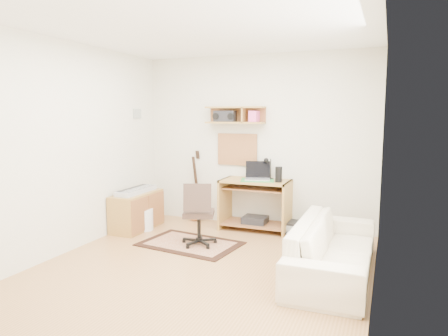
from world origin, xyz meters
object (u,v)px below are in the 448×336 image
at_px(cabinet, 137,211).
at_px(printer, 299,228).
at_px(desk, 255,205).
at_px(task_chair, 199,213).
at_px(sofa, 334,239).

bearing_deg(cabinet, printer, 15.60).
bearing_deg(desk, printer, 2.46).
xyz_separation_m(task_chair, cabinet, (-1.20, 0.37, -0.16)).
bearing_deg(cabinet, task_chair, -17.10).
bearing_deg(cabinet, desk, 20.42).
bearing_deg(printer, cabinet, -157.48).
xyz_separation_m(desk, printer, (0.65, 0.03, -0.29)).
relative_size(task_chair, cabinet, 0.96).
distance_m(printer, sofa, 1.53).
distance_m(cabinet, printer, 2.41).
bearing_deg(task_chair, sofa, -30.50).
bearing_deg(sofa, desk, 44.55).
height_order(printer, sofa, sofa).
bearing_deg(task_chair, desk, 45.39).
bearing_deg(cabinet, sofa, -13.36).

